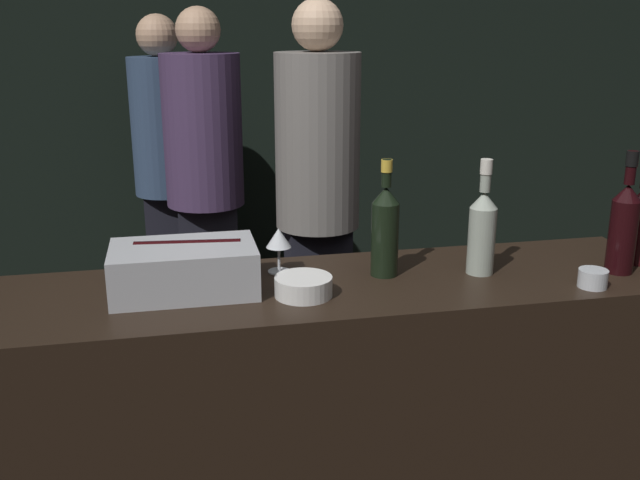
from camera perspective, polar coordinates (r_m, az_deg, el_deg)
wall_back_chalkboard at (r=4.39m, az=-7.07°, el=13.62°), size 6.40×0.06×2.80m
bar_counter at (r=2.18m, az=0.14°, el=-15.36°), size 2.05×0.51×0.95m
ice_bin_with_bottles at (r=1.93m, az=-10.80°, el=-2.13°), size 0.38×0.24×0.13m
bowl_white at (r=1.88m, az=-1.34°, el=-3.68°), size 0.15×0.15×0.05m
wine_glass at (r=2.04m, az=-3.33°, el=0.01°), size 0.07×0.07×0.13m
candle_votive at (r=2.08m, az=20.99°, el=-2.87°), size 0.08×0.08×0.05m
red_wine_bottle_tall at (r=2.31m, az=24.25°, el=1.34°), size 0.08×0.08×0.31m
white_wine_bottle at (r=2.07m, az=12.85°, el=0.93°), size 0.08×0.08×0.33m
red_wine_bottle_black_foil at (r=2.20m, az=23.14°, el=1.17°), size 0.08×0.08×0.35m
champagne_bottle at (r=2.01m, az=5.23°, el=0.94°), size 0.08×0.08×0.33m
person_in_hoodie at (r=3.54m, az=-9.21°, el=5.52°), size 0.38×0.38×1.72m
person_blond_tee at (r=3.88m, az=-12.30°, el=6.27°), size 0.33×0.33×1.69m
person_grey_polo at (r=3.06m, az=-0.19°, el=4.28°), size 0.36×0.36×1.74m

